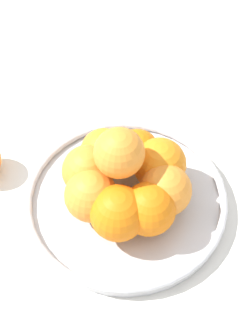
% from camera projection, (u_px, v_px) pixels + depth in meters
% --- Properties ---
extents(ground_plane, '(4.00, 4.00, 0.00)m').
position_uv_depth(ground_plane, '(126.00, 204.00, 0.75)').
color(ground_plane, silver).
extents(fruit_bowl, '(0.32, 0.32, 0.03)m').
position_uv_depth(fruit_bowl, '(126.00, 199.00, 0.74)').
color(fruit_bowl, silver).
rests_on(fruit_bowl, ground_plane).
extents(orange_pile, '(0.20, 0.20, 0.14)m').
position_uv_depth(orange_pile, '(126.00, 179.00, 0.69)').
color(orange_pile, orange).
rests_on(orange_pile, fruit_bowl).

